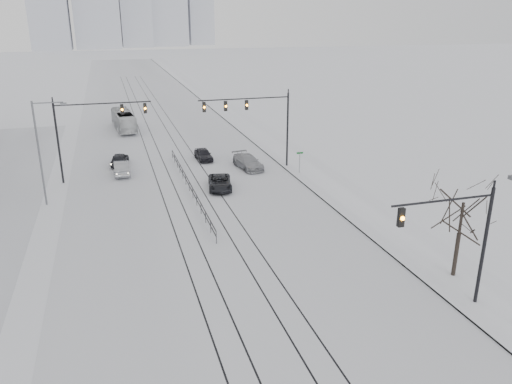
# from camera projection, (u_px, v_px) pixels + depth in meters

# --- Properties ---
(road) EXTENTS (22.00, 260.00, 0.02)m
(road) POSITION_uv_depth(u_px,v_px,m) (156.00, 127.00, 73.90)
(road) COLOR silver
(road) RESTS_ON ground
(sidewalk_east) EXTENTS (5.00, 260.00, 0.16)m
(sidewalk_east) POSITION_uv_depth(u_px,v_px,m) (244.00, 122.00, 77.49)
(sidewalk_east) COLOR white
(sidewalk_east) RESTS_ON ground
(curb) EXTENTS (0.10, 260.00, 0.12)m
(curb) POSITION_uv_depth(u_px,v_px,m) (229.00, 123.00, 76.84)
(curb) COLOR gray
(curb) RESTS_ON ground
(tram_rails) EXTENTS (5.30, 180.00, 0.01)m
(tram_rails) POSITION_uv_depth(u_px,v_px,m) (175.00, 163.00, 55.80)
(tram_rails) COLOR black
(tram_rails) RESTS_ON ground
(traffic_mast_near) EXTENTS (6.10, 0.37, 7.00)m
(traffic_mast_near) POSITION_uv_depth(u_px,v_px,m) (461.00, 234.00, 26.43)
(traffic_mast_near) COLOR black
(traffic_mast_near) RESTS_ON ground
(traffic_mast_ne) EXTENTS (9.60, 0.37, 8.00)m
(traffic_mast_ne) POSITION_uv_depth(u_px,v_px,m) (257.00, 116.00, 51.56)
(traffic_mast_ne) COLOR black
(traffic_mast_ne) RESTS_ON ground
(traffic_mast_nw) EXTENTS (9.10, 0.37, 8.00)m
(traffic_mast_nw) POSITION_uv_depth(u_px,v_px,m) (89.00, 125.00, 48.06)
(traffic_mast_nw) COLOR black
(traffic_mast_nw) RESTS_ON ground
(street_light_west) EXTENTS (2.73, 0.25, 9.00)m
(street_light_west) POSITION_uv_depth(u_px,v_px,m) (42.00, 146.00, 41.77)
(street_light_west) COLOR #595B60
(street_light_west) RESTS_ON ground
(bare_tree) EXTENTS (4.40, 4.40, 6.10)m
(bare_tree) POSITION_uv_depth(u_px,v_px,m) (462.00, 211.00, 29.81)
(bare_tree) COLOR black
(bare_tree) RESTS_ON ground
(median_fence) EXTENTS (0.06, 24.00, 1.00)m
(median_fence) POSITION_uv_depth(u_px,v_px,m) (189.00, 186.00, 46.59)
(median_fence) COLOR black
(median_fence) RESTS_ON ground
(street_sign) EXTENTS (0.70, 0.06, 2.40)m
(street_sign) POSITION_uv_depth(u_px,v_px,m) (300.00, 159.00, 51.20)
(street_sign) COLOR #595B60
(street_sign) RESTS_ON ground
(sedan_sb_inner) EXTENTS (2.34, 4.20, 1.35)m
(sedan_sb_inner) POSITION_uv_depth(u_px,v_px,m) (120.00, 159.00, 54.78)
(sedan_sb_inner) COLOR black
(sedan_sb_inner) RESTS_ON ground
(sedan_sb_outer) EXTENTS (1.57, 4.45, 1.46)m
(sedan_sb_outer) POSITION_uv_depth(u_px,v_px,m) (122.00, 168.00, 51.48)
(sedan_sb_outer) COLOR gray
(sedan_sb_outer) RESTS_ON ground
(sedan_nb_front) EXTENTS (2.87, 4.87, 1.27)m
(sedan_nb_front) POSITION_uv_depth(u_px,v_px,m) (220.00, 183.00, 47.12)
(sedan_nb_front) COLOR black
(sedan_nb_front) RESTS_ON ground
(sedan_nb_right) EXTENTS (2.75, 5.24, 1.45)m
(sedan_nb_right) POSITION_uv_depth(u_px,v_px,m) (248.00, 162.00, 53.52)
(sedan_nb_right) COLOR gray
(sedan_nb_right) RESTS_ON ground
(sedan_nb_far) EXTENTS (1.79, 3.99, 1.33)m
(sedan_nb_far) POSITION_uv_depth(u_px,v_px,m) (204.00, 154.00, 56.69)
(sedan_nb_far) COLOR black
(sedan_nb_far) RESTS_ON ground
(box_truck) EXTENTS (3.25, 10.18, 2.79)m
(box_truck) POSITION_uv_depth(u_px,v_px,m) (124.00, 120.00, 71.61)
(box_truck) COLOR silver
(box_truck) RESTS_ON ground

